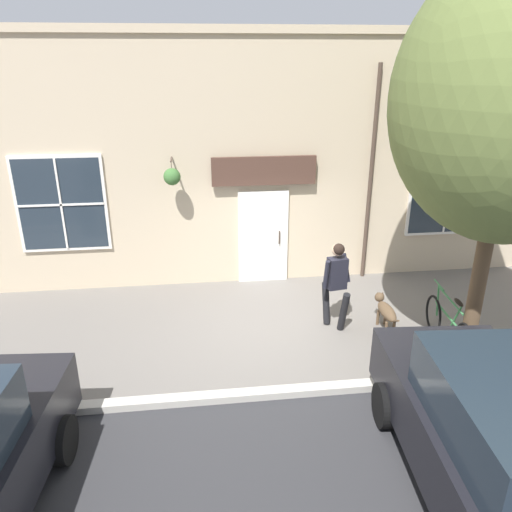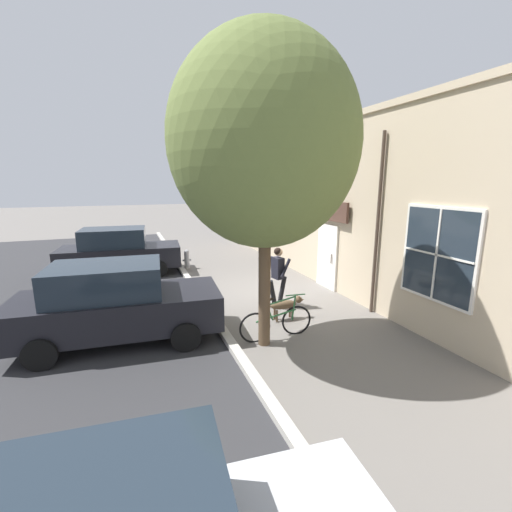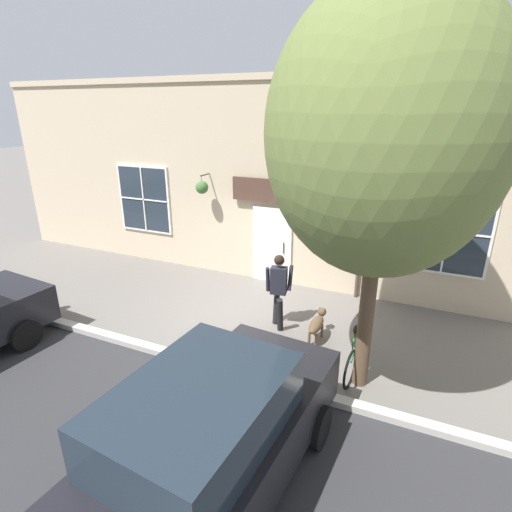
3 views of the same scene
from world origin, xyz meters
The scene contains 10 objects.
ground_plane centered at (0.00, 0.00, 0.00)m, with size 90.00×90.00×0.00m, color #66605B.
curb_and_road centered at (5.85, 0.00, 0.02)m, with size 10.10×28.00×0.12m.
storefront_facade centered at (-2.34, 0.00, 2.66)m, with size 0.95×18.00×5.34m.
pedestrian_walking centered at (0.08, 1.16, 1.02)m, with size 0.70×0.55×1.69m.
dog_on_leash centered at (0.27, 2.09, 0.39)m, with size 1.12×0.25×0.60m.
street_tree_by_curb centered at (1.30, 3.10, 4.09)m, with size 3.74×3.36×6.26m.
leaning_bicycle centered at (0.93, 2.99, 0.38)m, with size 1.74×0.16×1.00m.
parked_car_nearest_curb centered at (4.25, -4.10, 0.88)m, with size 4.43×2.20×1.75m.
parked_car_mid_block centered at (4.24, 1.89, 0.88)m, with size 4.43×2.20×1.75m.
fire_hydrant centered at (1.74, -4.06, 0.40)m, with size 0.34×0.20×0.77m.
Camera 2 is at (3.89, 9.52, 3.45)m, focal length 24.00 mm.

